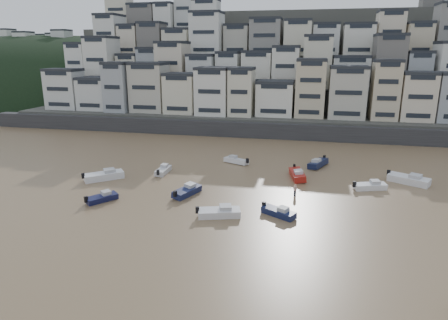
% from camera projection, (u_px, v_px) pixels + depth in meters
% --- Properties ---
extents(ground, '(400.00, 400.00, 0.00)m').
position_uv_depth(ground, '(50.00, 295.00, 33.08)').
color(ground, '#8E6C4C').
rests_on(ground, ground).
extents(sea_strip, '(340.00, 340.00, 0.00)m').
position_uv_depth(sea_strip, '(37.00, 92.00, 192.41)').
color(sea_strip, '#42575E').
rests_on(sea_strip, ground).
extents(harbor_wall, '(140.00, 3.00, 3.50)m').
position_uv_depth(harbor_wall, '(265.00, 130.00, 91.67)').
color(harbor_wall, '#38383A').
rests_on(harbor_wall, ground).
extents(hillside, '(141.04, 66.00, 50.00)m').
position_uv_depth(hillside, '(296.00, 71.00, 125.15)').
color(hillside, '#4C4C47').
rests_on(hillside, ground).
extents(headland, '(216.00, 135.00, 53.33)m').
position_uv_depth(headland, '(51.00, 95.00, 179.87)').
color(headland, black).
rests_on(headland, ground).
extents(boat_a, '(5.88, 3.38, 1.52)m').
position_uv_depth(boat_a, '(219.00, 211.00, 48.25)').
color(boat_a, silver).
rests_on(boat_a, ground).
extents(boat_b, '(4.94, 3.82, 1.31)m').
position_uv_depth(boat_b, '(279.00, 211.00, 48.62)').
color(boat_b, '#141B3F').
rests_on(boat_b, ground).
extents(boat_c, '(3.55, 5.78, 1.50)m').
position_uv_depth(boat_c, '(187.00, 190.00, 55.59)').
color(boat_c, '#161D44').
rests_on(boat_c, ground).
extents(boat_d, '(5.35, 3.17, 1.39)m').
position_uv_depth(boat_d, '(370.00, 185.00, 57.83)').
color(boat_d, white).
rests_on(boat_d, ground).
extents(boat_e, '(3.29, 6.42, 1.67)m').
position_uv_depth(boat_e, '(297.00, 173.00, 62.83)').
color(boat_e, maroon).
rests_on(boat_e, ground).
extents(boat_f, '(1.68, 4.95, 1.34)m').
position_uv_depth(boat_f, '(163.00, 169.00, 65.51)').
color(boat_f, silver).
rests_on(boat_f, ground).
extents(boat_g, '(6.69, 5.05, 1.77)m').
position_uv_depth(boat_g, '(409.00, 178.00, 60.29)').
color(boat_g, silver).
rests_on(boat_g, ground).
extents(boat_h, '(5.26, 3.57, 1.37)m').
position_uv_depth(boat_h, '(236.00, 160.00, 71.16)').
color(boat_h, silver).
rests_on(boat_h, ground).
extents(boat_i, '(4.06, 6.12, 1.59)m').
position_uv_depth(boat_i, '(318.00, 162.00, 69.16)').
color(boat_i, '#121B3B').
rests_on(boat_i, ground).
extents(boat_j, '(3.90, 4.62, 1.26)m').
position_uv_depth(boat_j, '(102.00, 197.00, 53.30)').
color(boat_j, '#141840').
rests_on(boat_j, ground).
extents(boat_k, '(6.32, 5.92, 1.78)m').
position_uv_depth(boat_k, '(104.00, 174.00, 62.17)').
color(boat_k, white).
rests_on(boat_k, ground).
extents(person_pink, '(0.44, 0.44, 1.74)m').
position_uv_depth(person_pink, '(295.00, 190.00, 55.21)').
color(person_pink, tan).
rests_on(person_pink, ground).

